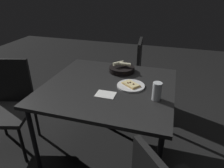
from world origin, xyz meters
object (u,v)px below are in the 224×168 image
dining_table (109,91)px  chair_far (9,101)px  beer_glass (157,92)px  chair_near (130,68)px  pizza_plate (131,85)px  bread_basket (122,69)px

dining_table → chair_far: bearing=-169.1°
beer_glass → chair_near: (-0.44, 1.13, -0.29)m
beer_glass → chair_far: 1.45m
pizza_plate → bread_basket: size_ratio=0.95×
dining_table → bread_basket: (0.04, 0.33, 0.09)m
pizza_plate → beer_glass: size_ratio=1.68×
dining_table → pizza_plate: pizza_plate is taller
pizza_plate → bread_basket: 0.34m
bread_basket → chair_far: (-1.02, -0.52, -0.26)m
beer_glass → chair_near: 1.25m
chair_near → dining_table: bearing=-89.3°
chair_far → dining_table: bearing=10.9°
dining_table → beer_glass: 0.47m
pizza_plate → beer_glass: beer_glass is taller
pizza_plate → beer_glass: bearing=-34.0°
beer_glass → chair_near: chair_near is taller
chair_far → beer_glass: bearing=2.5°
chair_near → bread_basket: bearing=-85.7°
bread_basket → chair_near: size_ratio=0.28×
dining_table → chair_far: size_ratio=1.24×
beer_glass → chair_far: size_ratio=0.16×
bread_basket → chair_far: size_ratio=0.28×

